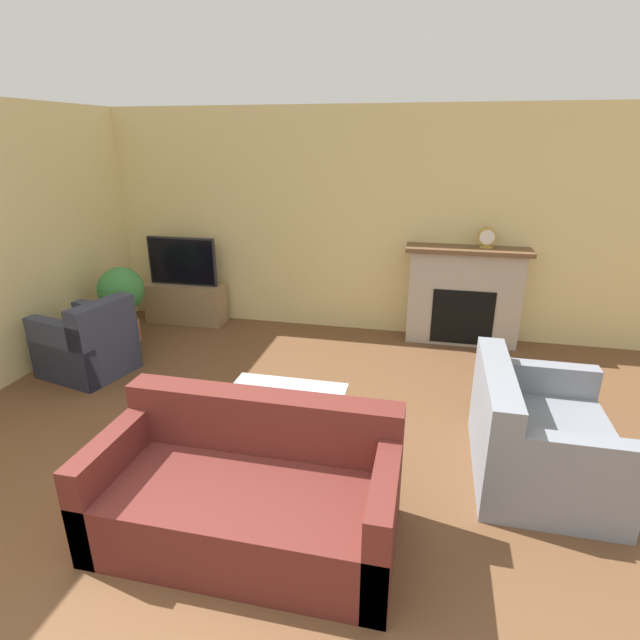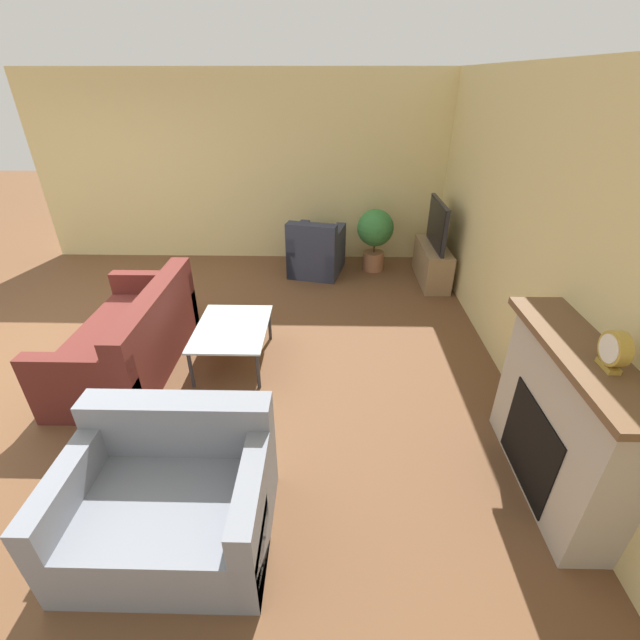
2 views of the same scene
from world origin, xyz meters
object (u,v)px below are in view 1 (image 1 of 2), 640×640
at_px(coffee_table, 282,402).
at_px(couch_sectional, 249,494).
at_px(armchair_by_window, 89,346).
at_px(mantel_clock, 487,238).
at_px(couch_loveseat, 536,440).
at_px(tv, 182,261).
at_px(potted_plant, 122,296).

bearing_deg(coffee_table, couch_sectional, -85.26).
height_order(armchair_by_window, coffee_table, armchair_by_window).
bearing_deg(mantel_clock, coffee_table, -123.43).
relative_size(couch_loveseat, coffee_table, 1.27).
bearing_deg(armchair_by_window, couch_loveseat, 92.67).
bearing_deg(tv, coffee_table, -49.55).
relative_size(tv, potted_plant, 1.00).
height_order(coffee_table, potted_plant, potted_plant).
distance_m(potted_plant, mantel_clock, 4.28).
bearing_deg(coffee_table, mantel_clock, 56.57).
bearing_deg(coffee_table, potted_plant, 146.38).
bearing_deg(tv, couch_loveseat, -31.40).
bearing_deg(couch_sectional, armchair_by_window, 143.71).
height_order(couch_sectional, potted_plant, potted_plant).
bearing_deg(couch_sectional, couch_loveseat, 28.76).
bearing_deg(coffee_table, couch_loveseat, 0.10).
xyz_separation_m(coffee_table, potted_plant, (-2.47, 1.64, 0.21)).
bearing_deg(couch_loveseat, armchair_by_window, 79.65).
height_order(couch_sectional, couch_loveseat, same).
bearing_deg(potted_plant, armchair_by_window, -81.30).
relative_size(tv, armchair_by_window, 0.98).
relative_size(couch_sectional, armchair_by_window, 1.92).
bearing_deg(potted_plant, mantel_clock, 12.08).
distance_m(tv, potted_plant, 0.92).
xyz_separation_m(couch_sectional, coffee_table, (-0.08, 1.00, 0.08)).
bearing_deg(armchair_by_window, couch_sectional, 66.73).
bearing_deg(tv, armchair_by_window, -98.96).
xyz_separation_m(potted_plant, mantel_clock, (4.13, 0.88, 0.70)).
distance_m(armchair_by_window, potted_plant, 0.91).
relative_size(couch_loveseat, mantel_clock, 5.27).
height_order(tv, armchair_by_window, tv).
bearing_deg(couch_loveseat, mantel_clock, 5.42).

